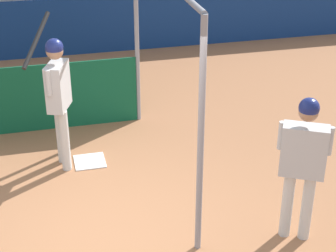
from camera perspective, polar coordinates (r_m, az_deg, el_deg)
The scene contains 6 objects.
ground_plane at distance 6.62m, azimuth -6.67°, elevation -11.91°, with size 60.00×60.00×0.00m, color #9E6642.
outfield_wall at distance 12.36m, azimuth -11.13°, elevation 9.76°, with size 24.00×0.12×1.22m.
batting_cage at distance 8.13m, azimuth -13.31°, elevation 5.06°, with size 3.26×3.52×2.74m.
home_plate at distance 8.20m, azimuth -7.95°, elevation -3.58°, with size 0.44×0.44×0.02m.
player_batter at distance 7.69m, azimuth -11.14°, elevation 3.58°, with size 0.63×1.00×2.06m.
player_waiting at distance 6.29m, azimuth 13.66°, elevation -3.02°, with size 0.83×0.58×2.05m.
Camera 1 is at (-0.50, -5.16, 4.11)m, focal length 60.00 mm.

